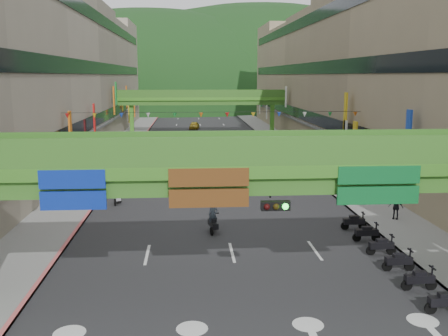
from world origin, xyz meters
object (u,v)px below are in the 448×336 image
pedestrian_red (350,181)px  scooter_rider_near (213,219)px  scooter_rider_mid (201,172)px  car_silver (148,150)px  overpass_near (271,184)px  car_yellow (194,126)px

pedestrian_red → scooter_rider_near: bearing=-152.4°
scooter_rider_mid → car_silver: 17.33m
overpass_near → pedestrian_red: 23.54m
car_silver → pedestrian_red: bearing=-55.5°
car_silver → car_yellow: size_ratio=1.13×
car_silver → overpass_near: bearing=-87.6°
scooter_rider_mid → car_silver: bearing=109.7°
scooter_rider_near → scooter_rider_mid: size_ratio=0.88×
pedestrian_red → scooter_rider_mid: bearing=152.8°
scooter_rider_near → car_yellow: (-0.38, 58.85, -0.22)m
scooter_rider_mid → overpass_near: bearing=-84.9°
scooter_rider_near → pedestrian_red: bearing=42.0°
car_yellow → scooter_rider_near: bearing=-82.3°
car_silver → pedestrian_red: pedestrian_red is taller
scooter_rider_mid → car_silver: size_ratio=0.51×
overpass_near → scooter_rider_mid: bearing=95.1°
scooter_rider_near → car_silver: scooter_rider_near is taller
overpass_near → car_yellow: (-2.15, 69.01, -4.56)m
car_silver → pedestrian_red: size_ratio=2.85×
car_yellow → pedestrian_red: pedestrian_red is taller
car_silver → scooter_rider_near: bearing=-87.1°
car_silver → car_yellow: 29.70m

